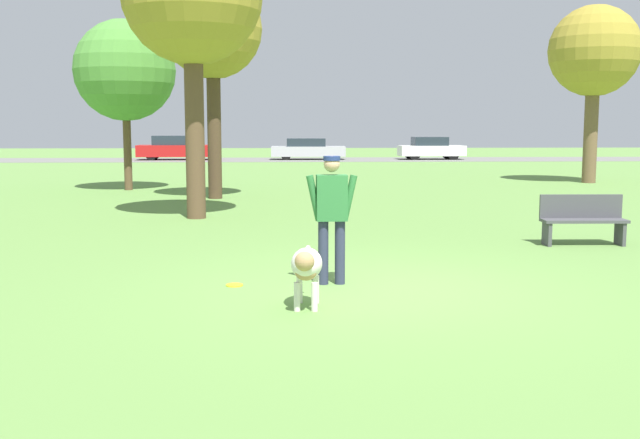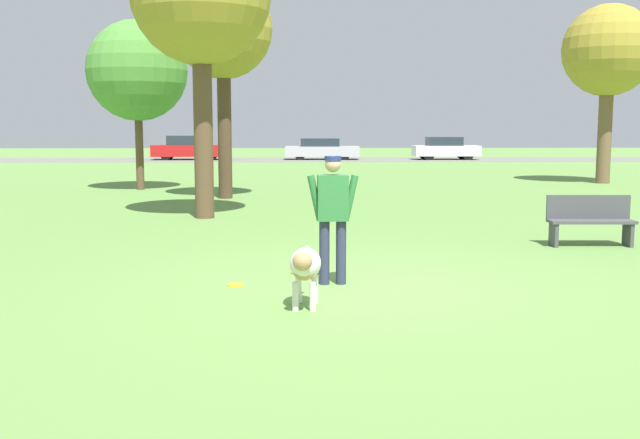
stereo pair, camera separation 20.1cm
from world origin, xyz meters
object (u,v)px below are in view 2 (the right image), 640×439
Objects in this scene: parked_car_silver at (322,149)px; dog at (305,266)px; tree_mid_center at (223,32)px; tree_far_right at (608,52)px; parked_car_red at (189,148)px; person at (333,210)px; park_bench at (590,219)px; parked_car_white at (445,148)px; frisbee at (236,285)px; tree_far_left at (137,71)px.

dog is at bearing -90.29° from parked_car_silver.
parked_car_silver is at bearing 82.11° from tree_mid_center.
tree_far_right reaches higher than parked_car_red.
tree_far_right is (10.18, 16.64, 3.56)m from person.
park_bench is (11.49, -32.53, -0.24)m from parked_car_red.
parked_car_silver is 32.76m from park_bench.
frisbee is at bearing -106.04° from parked_car_white.
parked_car_red reaches higher than dog.
tree_far_left is 1.19× the size of parked_car_red.
person is 1.38m from dog.
park_bench is at bearing -72.16° from parked_car_red.
parked_car_silver is at bearing 177.31° from parked_car_white.
parked_car_silver is at bearing 116.31° from tree_far_right.
parked_car_white reaches higher than frisbee.
tree_far_left reaches higher than person.
tree_mid_center is 26.46m from parked_car_white.
tree_far_left reaches higher than parked_car_silver.
tree_far_right reaches higher than park_bench.
frisbee is 0.04× the size of tree_far_right.
parked_car_red is (-1.60, 21.13, -3.00)m from tree_far_left.
parked_car_white is (13.69, 20.96, -3.02)m from tree_far_left.
dog is at bearing -104.29° from parked_car_white.
frisbee is 0.15× the size of park_bench.
person is at bearing -80.37° from parked_car_red.
dog is 0.71× the size of park_bench.
parked_car_red is 1.13× the size of parked_car_white.
frisbee is at bearing -124.35° from tree_far_right.
frisbee is at bearing -91.75° from parked_car_silver.
tree_far_right reaches higher than frisbee.
park_bench is at bearing -49.04° from tree_far_left.
tree_far_left is 25.22m from parked_car_white.
parked_car_silver reaches higher than park_bench.
parked_car_silver reaches higher than frisbee.
tree_far_right is (11.41, 16.69, 4.50)m from frisbee.
frisbee is 12.42m from tree_mid_center.
parked_car_silver is (3.34, 24.08, -3.89)m from tree_mid_center.
person is 1.54m from frisbee.
person is at bearing -104.19° from parked_car_white.
dog is at bearing -136.94° from park_bench.
parked_car_white is (15.29, -0.17, -0.02)m from parked_car_red.
parked_car_red is 7.90m from parked_car_silver.
parked_car_silver is (-9.34, 18.89, -3.89)m from tree_far_right.
person is 0.37× the size of parked_car_silver.
tree_far_left is at bearing -124.23° from parked_car_white.
parked_car_red is 1.00× the size of parked_car_silver.
parked_car_red is at bearing 132.44° from tree_far_right.
person is 0.31× the size of tree_far_left.
parked_car_silver reaches higher than dog.
park_bench reaches higher than frisbee.
tree_mid_center is 4.24m from tree_far_left.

